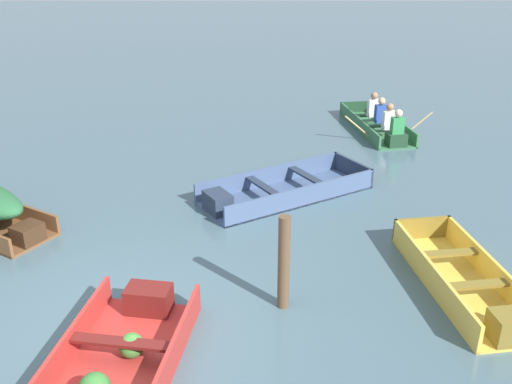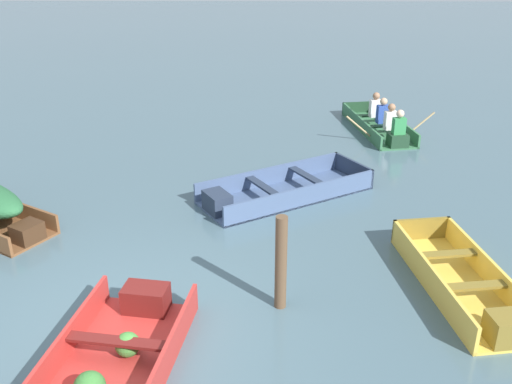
% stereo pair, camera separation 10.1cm
% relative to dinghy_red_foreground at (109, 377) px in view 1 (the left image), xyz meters
% --- Properties ---
extents(ground_plane, '(80.00, 80.00, 0.00)m').
position_rel_dinghy_red_foreground_xyz_m(ground_plane, '(-0.07, 0.84, -0.14)').
color(ground_plane, '#47606B').
extents(dinghy_red_foreground, '(1.74, 3.40, 0.38)m').
position_rel_dinghy_red_foreground_xyz_m(dinghy_red_foreground, '(0.00, 0.00, 0.00)').
color(dinghy_red_foreground, '#AD2D28').
rests_on(dinghy_red_foreground, ground).
extents(skiff_slate_blue_near_moored, '(3.38, 2.68, 0.39)m').
position_rel_dinghy_red_foreground_xyz_m(skiff_slate_blue_near_moored, '(2.00, 4.91, -0.01)').
color(skiff_slate_blue_near_moored, '#475B7F').
rests_on(skiff_slate_blue_near_moored, ground).
extents(skiff_yellow_far_moored, '(1.31, 2.85, 0.40)m').
position_rel_dinghy_red_foreground_xyz_m(skiff_yellow_far_moored, '(4.41, 1.80, 0.00)').
color(skiff_yellow_far_moored, '#E5BC47').
rests_on(skiff_yellow_far_moored, ground).
extents(rowboat_green_with_crew, '(2.17, 3.14, 0.90)m').
position_rel_dinghy_red_foreground_xyz_m(rowboat_green_with_crew, '(4.63, 8.78, 0.10)').
color(rowboat_green_with_crew, '#387047').
rests_on(rowboat_green_with_crew, ground).
extents(mooring_post, '(0.15, 0.15, 1.32)m').
position_rel_dinghy_red_foreground_xyz_m(mooring_post, '(1.92, 1.48, 0.52)').
color(mooring_post, brown).
rests_on(mooring_post, ground).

